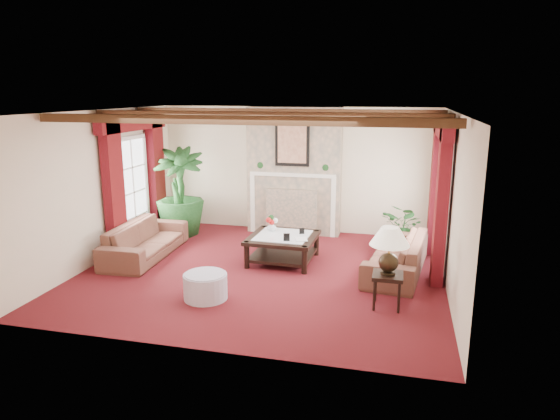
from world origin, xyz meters
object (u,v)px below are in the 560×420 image
(potted_palm, at_px, (180,211))
(ottoman, at_px, (205,286))
(sofa_left, at_px, (145,234))
(side_table, at_px, (387,290))
(sofa_right, at_px, (397,249))
(coffee_table, at_px, (283,249))

(potted_palm, xyz_separation_m, ottoman, (1.82, -3.10, -0.33))
(sofa_left, relative_size, ottoman, 3.35)
(sofa_left, height_order, side_table, sofa_left)
(sofa_right, relative_size, ottoman, 3.38)
(sofa_left, distance_m, side_table, 4.64)
(side_table, xyz_separation_m, ottoman, (-2.63, -0.34, -0.06))
(coffee_table, xyz_separation_m, ottoman, (-0.73, -1.90, -0.05))
(coffee_table, xyz_separation_m, side_table, (1.90, -1.56, 0.01))
(side_table, height_order, ottoman, side_table)
(sofa_right, relative_size, potted_palm, 1.05)
(sofa_left, height_order, sofa_right, sofa_left)
(potted_palm, xyz_separation_m, coffee_table, (2.55, -1.20, -0.28))
(coffee_table, height_order, side_table, side_table)
(coffee_table, height_order, ottoman, coffee_table)
(potted_palm, relative_size, ottoman, 3.22)
(sofa_right, bearing_deg, potted_palm, -98.27)
(side_table, bearing_deg, coffee_table, 140.55)
(sofa_right, distance_m, coffee_table, 2.01)
(side_table, bearing_deg, potted_palm, 148.18)
(sofa_left, height_order, ottoman, sofa_left)
(side_table, bearing_deg, sofa_left, 164.46)
(sofa_left, xyz_separation_m, side_table, (4.46, -1.24, -0.17))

